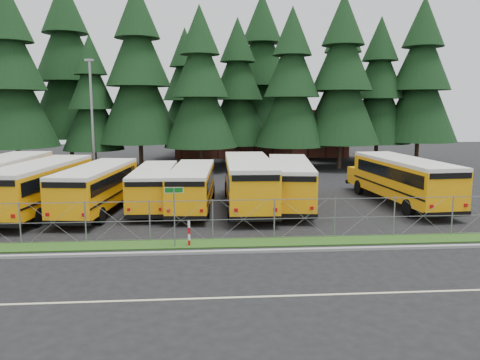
% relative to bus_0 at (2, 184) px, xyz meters
% --- Properties ---
extents(ground, '(120.00, 120.00, 0.00)m').
position_rel_bus_0_xyz_m(ground, '(14.02, -6.96, -1.61)').
color(ground, black).
rests_on(ground, ground).
extents(curb, '(50.00, 0.25, 0.12)m').
position_rel_bus_0_xyz_m(curb, '(14.02, -10.06, -1.55)').
color(curb, gray).
rests_on(curb, ground).
extents(grass_verge, '(50.00, 1.40, 0.06)m').
position_rel_bus_0_xyz_m(grass_verge, '(14.02, -8.66, -1.58)').
color(grass_verge, '#214B15').
rests_on(grass_verge, ground).
extents(road_lane_line, '(50.00, 0.12, 0.01)m').
position_rel_bus_0_xyz_m(road_lane_line, '(14.02, -14.96, -1.61)').
color(road_lane_line, beige).
rests_on(road_lane_line, ground).
extents(chainlink_fence, '(44.00, 0.10, 2.00)m').
position_rel_bus_0_xyz_m(chainlink_fence, '(14.02, -7.96, -0.61)').
color(chainlink_fence, gray).
rests_on(chainlink_fence, ground).
extents(brick_building, '(22.00, 10.00, 6.00)m').
position_rel_bus_0_xyz_m(brick_building, '(20.02, 33.04, 1.39)').
color(brick_building, brown).
rests_on(brick_building, ground).
extents(bus_0, '(3.73, 12.47, 3.22)m').
position_rel_bus_0_xyz_m(bus_0, '(0.00, 0.00, 0.00)').
color(bus_0, '#F59D07').
rests_on(bus_0, ground).
extents(bus_1, '(4.25, 11.97, 3.07)m').
position_rel_bus_0_xyz_m(bus_1, '(2.90, -1.17, -0.08)').
color(bus_1, '#F59D07').
rests_on(bus_1, ground).
extents(bus_2, '(3.88, 11.13, 2.86)m').
position_rel_bus_0_xyz_m(bus_2, '(6.21, -1.23, -0.18)').
color(bus_2, '#F59D07').
rests_on(bus_2, ground).
extents(bus_3, '(2.58, 9.92, 2.59)m').
position_rel_bus_0_xyz_m(bus_3, '(9.50, -0.31, -0.32)').
color(bus_3, '#F59D07').
rests_on(bus_3, ground).
extents(bus_4, '(3.09, 10.37, 2.68)m').
position_rel_bus_0_xyz_m(bus_4, '(11.91, -0.76, -0.27)').
color(bus_4, '#F59D07').
rests_on(bus_4, ground).
extents(bus_5, '(3.13, 12.07, 3.15)m').
position_rel_bus_0_xyz_m(bus_5, '(15.42, -0.78, -0.04)').
color(bus_5, '#F59D07').
rests_on(bus_5, ground).
extents(bus_6, '(4.11, 11.52, 2.95)m').
position_rel_bus_0_xyz_m(bus_6, '(18.10, -0.51, -0.13)').
color(bus_6, '#F59D07').
rests_on(bus_6, ground).
extents(bus_east, '(3.67, 11.95, 3.09)m').
position_rel_bus_0_xyz_m(bus_east, '(25.49, -0.56, -0.07)').
color(bus_east, '#F59D07').
rests_on(bus_east, ground).
extents(street_sign, '(0.84, 0.55, 2.81)m').
position_rel_bus_0_xyz_m(street_sign, '(11.27, -9.09, 0.42)').
color(street_sign, gray).
rests_on(street_sign, ground).
extents(striped_bollard, '(0.11, 0.11, 1.20)m').
position_rel_bus_0_xyz_m(striped_bollard, '(11.91, -8.93, -1.01)').
color(striped_bollard, '#B20C0C').
rests_on(striped_bollard, ground).
extents(light_standard, '(0.70, 0.35, 10.14)m').
position_rel_bus_0_xyz_m(light_standard, '(3.64, 8.97, 3.89)').
color(light_standard, gray).
rests_on(light_standard, ground).
extents(conifer_1, '(7.94, 7.94, 17.57)m').
position_rel_bus_0_xyz_m(conifer_1, '(-5.29, 16.52, 7.17)').
color(conifer_1, black).
rests_on(conifer_1, ground).
extents(conifer_2, '(6.16, 6.16, 13.62)m').
position_rel_bus_0_xyz_m(conifer_2, '(1.30, 19.25, 5.20)').
color(conifer_2, black).
rests_on(conifer_2, ground).
extents(conifer_3, '(8.44, 8.44, 18.66)m').
position_rel_bus_0_xyz_m(conifer_3, '(6.12, 18.91, 7.72)').
color(conifer_3, black).
rests_on(conifer_3, ground).
extents(conifer_4, '(7.33, 7.33, 16.22)m').
position_rel_bus_0_xyz_m(conifer_4, '(12.32, 17.25, 6.50)').
color(conifer_4, black).
rests_on(conifer_4, ground).
extents(conifer_5, '(7.14, 7.14, 15.80)m').
position_rel_bus_0_xyz_m(conifer_5, '(16.32, 21.30, 6.29)').
color(conifer_5, black).
rests_on(conifer_5, ground).
extents(conifer_6, '(7.36, 7.36, 16.28)m').
position_rel_bus_0_xyz_m(conifer_6, '(21.53, 17.61, 6.53)').
color(conifer_6, black).
rests_on(conifer_6, ground).
extents(conifer_7, '(8.03, 8.03, 17.76)m').
position_rel_bus_0_xyz_m(conifer_7, '(26.74, 17.80, 7.27)').
color(conifer_7, black).
rests_on(conifer_7, ground).
extents(conifer_8, '(7.29, 7.29, 16.12)m').
position_rel_bus_0_xyz_m(conifer_8, '(31.96, 21.27, 6.45)').
color(conifer_8, black).
rests_on(conifer_8, ground).
extents(conifer_9, '(8.16, 8.16, 18.04)m').
position_rel_bus_0_xyz_m(conifer_9, '(36.08, 19.95, 7.41)').
color(conifer_9, black).
rests_on(conifer_9, ground).
extents(conifer_10, '(9.18, 9.18, 20.29)m').
position_rel_bus_0_xyz_m(conifer_10, '(-2.32, 24.13, 8.53)').
color(conifer_10, black).
rests_on(conifer_10, ground).
extents(conifer_11, '(7.17, 7.17, 15.86)m').
position_rel_bus_0_xyz_m(conifer_11, '(10.45, 28.56, 6.32)').
color(conifer_11, black).
rests_on(conifer_11, ground).
extents(conifer_12, '(8.83, 8.83, 19.52)m').
position_rel_bus_0_xyz_m(conifer_12, '(19.52, 26.12, 8.15)').
color(conifer_12, black).
rests_on(conifer_12, ground).
extents(conifer_13, '(8.18, 8.18, 18.08)m').
position_rel_bus_0_xyz_m(conifer_13, '(29.14, 25.91, 7.43)').
color(conifer_13, black).
rests_on(conifer_13, ground).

